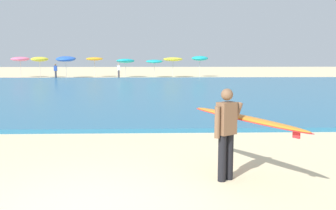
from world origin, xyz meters
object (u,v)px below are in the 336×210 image
Objects in this scene: surfer_with_board at (237,124)px; beach_umbrella_1 at (40,59)px; beach_umbrella_6 at (173,59)px; beach_umbrella_2 at (66,59)px; beach_umbrella_7 at (200,58)px; beachgoer_near_row_left at (119,70)px; beach_umbrella_3 at (94,59)px; beach_umbrella_5 at (154,61)px; beach_umbrella_0 at (20,59)px; beachgoer_near_row_mid at (56,71)px; beach_umbrella_4 at (125,61)px.

beach_umbrella_1 is (-14.39, 33.97, 1.02)m from surfer_with_board.
surfer_with_board is 1.16× the size of beach_umbrella_6.
beach_umbrella_7 is (14.96, 1.86, 0.06)m from beach_umbrella_2.
beach_umbrella_1 is 2.96m from beach_umbrella_2.
surfer_with_board is at bearing -67.04° from beach_umbrella_1.
beach_umbrella_6 reaches higher than surfer_with_board.
beach_umbrella_7 reaches higher than beachgoer_near_row_left.
beach_umbrella_3 is 0.93× the size of beach_umbrella_7.
beach_umbrella_6 reaches higher than beach_umbrella_5.
beach_umbrella_5 is 2.11m from beach_umbrella_6.
beach_umbrella_6 is (8.94, -0.97, -0.04)m from beach_umbrella_3.
beach_umbrella_7 is (3.51, 35.51, 1.10)m from surfer_with_board.
beach_umbrella_0 is 1.03× the size of beach_umbrella_3.
beachgoer_near_row_left is (-3.93, -0.90, -0.96)m from beach_umbrella_5.
beach_umbrella_6 is (14.73, 0.38, -0.01)m from beach_umbrella_1.
beach_umbrella_0 is at bearing 178.50° from beach_umbrella_6.
beach_umbrella_6 is (2.09, -0.08, 0.24)m from beach_umbrella_5.
beachgoer_near_row_mid is at bearing -168.17° from beach_umbrella_7.
beachgoer_near_row_mid is (-12.21, 32.22, -0.19)m from surfer_with_board.
beach_umbrella_3 is 4.92m from beachgoer_near_row_mid.
beachgoer_near_row_left is 6.66m from beachgoer_near_row_mid.
beach_umbrella_5 is at bearing -168.43° from beach_umbrella_7.
beach_umbrella_3 is 3.64m from beachgoer_near_row_left.
surfer_with_board is 38.66m from beach_umbrella_0.
beach_umbrella_6 is at bearing -159.88° from beach_umbrella_7.
beach_umbrella_4 is at bearing 5.48° from beach_umbrella_1.
beach_umbrella_2 is 1.00× the size of beach_umbrella_7.
surfer_with_board is 1.13× the size of beach_umbrella_1.
beach_umbrella_2 is at bearing -176.63° from beach_umbrella_6.
beach_umbrella_7 is (17.90, 1.55, 0.09)m from beach_umbrella_1.
beach_umbrella_4 is at bearing -175.66° from beach_umbrella_7.
beach_umbrella_7 is (8.55, 0.65, 0.28)m from beach_umbrella_4.
beach_umbrella_7 reaches higher than beach_umbrella_3.
beach_umbrella_3 is at bearing 148.47° from beachgoer_near_row_left.
beach_umbrella_5 reaches higher than beachgoer_near_row_mid.
beach_umbrella_4 is at bearing 174.53° from beach_umbrella_6.
beach_umbrella_6 is at bearing 9.64° from beachgoer_near_row_mid.
surfer_with_board is 1.06× the size of beach_umbrella_7.
beach_umbrella_3 is at bearing 13.19° from beach_umbrella_1.
beach_umbrella_1 reaches higher than beach_umbrella_4.
beach_umbrella_2 reaches higher than beachgoer_near_row_left.
beach_umbrella_6 reaches higher than beachgoer_near_row_left.
beach_umbrella_6 is 6.19m from beachgoer_near_row_left.
beach_umbrella_0 is at bearing -177.99° from beach_umbrella_7.
beachgoer_near_row_mid is (-12.55, -2.13, -1.20)m from beach_umbrella_6.
beach_umbrella_2 is at bearing -6.02° from beach_umbrella_1.
beach_umbrella_0 reaches higher than beach_umbrella_1.
beachgoer_near_row_left is (8.71, -0.43, -1.21)m from beach_umbrella_1.
beach_umbrella_0 is at bearing -176.35° from beach_umbrella_3.
beachgoer_near_row_mid is (-3.61, -3.10, -1.24)m from beach_umbrella_3.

